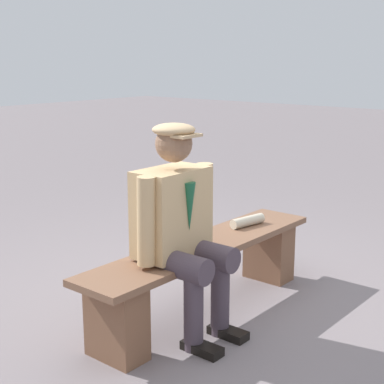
{
  "coord_description": "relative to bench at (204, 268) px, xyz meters",
  "views": [
    {
      "loc": [
        2.72,
        2.16,
        1.59
      ],
      "look_at": [
        0.12,
        0.0,
        0.81
      ],
      "focal_mm": 54.71,
      "sensor_mm": 36.0,
      "label": 1
    }
  ],
  "objects": [
    {
      "name": "ground_plane",
      "position": [
        0.0,
        0.0,
        -0.29
      ],
      "size": [
        30.0,
        30.0,
        0.0
      ],
      "primitive_type": "plane",
      "color": "slate"
    },
    {
      "name": "bench",
      "position": [
        0.0,
        0.0,
        0.0
      ],
      "size": [
        1.9,
        0.38,
        0.46
      ],
      "color": "brown",
      "rests_on": "ground"
    },
    {
      "name": "seated_man",
      "position": [
        0.3,
        0.06,
        0.39
      ],
      "size": [
        0.61,
        0.57,
        1.23
      ],
      "color": "tan",
      "rests_on": "ground"
    },
    {
      "name": "rolled_magazine",
      "position": [
        -0.49,
        -0.01,
        0.2
      ],
      "size": [
        0.28,
        0.12,
        0.07
      ],
      "primitive_type": "cylinder",
      "rotation": [
        0.0,
        1.57,
        -0.18
      ],
      "color": "beige",
      "rests_on": "bench"
    }
  ]
}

